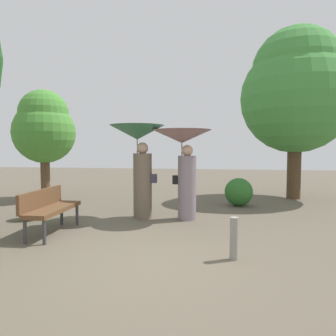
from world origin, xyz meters
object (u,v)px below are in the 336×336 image
tree_mid_left (44,127)px  path_marker_post (234,238)px  tree_near_right (296,90)px  park_bench (49,207)px  person_right (184,153)px  person_left (139,151)px

tree_mid_left → path_marker_post: (5.59, -4.49, -1.96)m
tree_near_right → tree_mid_left: size_ratio=1.57×
park_bench → tree_mid_left: bearing=29.2°
park_bench → path_marker_post: 3.47m
path_marker_post → tree_mid_left: bearing=141.2°
person_right → tree_near_right: size_ratio=0.38×
tree_near_right → path_marker_post: size_ratio=8.74×
person_right → path_marker_post: size_ratio=3.28×
tree_near_right → path_marker_post: 7.00m
tree_near_right → person_right: bearing=-132.8°
path_marker_post → park_bench: bearing=165.6°
person_left → tree_mid_left: bearing=68.3°
person_right → park_bench: bearing=132.1°
tree_near_right → path_marker_post: tree_near_right is taller
tree_mid_left → park_bench: bearing=-58.4°
tree_near_right → tree_mid_left: bearing=-169.9°
path_marker_post → tree_near_right: bearing=69.7°
person_left → park_bench: 2.31m
person_right → tree_mid_left: 5.08m
tree_near_right → park_bench: bearing=-137.8°
tree_mid_left → path_marker_post: 7.43m
park_bench → tree_near_right: bearing=-50.3°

